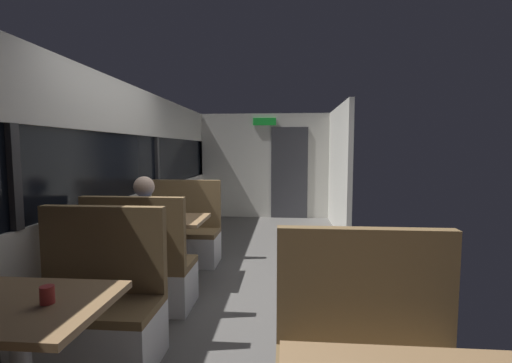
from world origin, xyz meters
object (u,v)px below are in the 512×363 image
Objects in this scene: dining_table_mid_window at (166,227)px; bench_mid_window_facing_entry at (184,238)px; coffee_cup_secondary at (47,295)px; coffee_cup_primary at (157,217)px; seated_passenger at (144,251)px; bench_near_window_facing_entry at (94,317)px; dining_table_near_window at (18,322)px; bench_mid_window_facing_end at (142,275)px.

dining_table_mid_window is 0.77m from bench_mid_window_facing_entry.
coffee_cup_primary is at bearing 95.52° from coffee_cup_secondary.
dining_table_mid_window is 10.00× the size of coffee_cup_secondary.
bench_mid_window_facing_entry is at bearing 90.00° from seated_passenger.
bench_near_window_facing_entry reaches higher than coffee_cup_secondary.
coffee_cup_primary is at bearing 91.83° from bench_near_window_facing_entry.
dining_table_near_window is 0.21m from coffee_cup_secondary.
dining_table_near_window is at bearing -177.27° from coffee_cup_secondary.
dining_table_mid_window is 10.00× the size of coffee_cup_primary.
bench_mid_window_facing_end is 1.63m from coffee_cup_secondary.
seated_passenger is (0.00, -0.63, -0.10)m from dining_table_mid_window.
bench_mid_window_facing_entry is (0.00, 2.26, 0.00)m from bench_near_window_facing_entry.
bench_near_window_facing_entry is at bearing -90.00° from seated_passenger.
seated_passenger is 0.53m from coffee_cup_primary.
coffee_cup_primary is (-0.05, -0.16, 0.15)m from dining_table_mid_window.
dining_table_near_window is at bearing -90.00° from bench_mid_window_facing_end.
coffee_cup_secondary is at bearing -86.94° from bench_mid_window_facing_entry.
bench_mid_window_facing_end is 1.40m from bench_mid_window_facing_entry.
dining_table_mid_window is at bearing 90.00° from seated_passenger.
bench_mid_window_facing_end reaches higher than dining_table_mid_window.
coffee_cup_secondary is at bearing -85.99° from dining_table_mid_window.
bench_mid_window_facing_end is 12.22× the size of coffee_cup_primary.
dining_table_mid_window is 0.77m from bench_mid_window_facing_end.
coffee_cup_primary is at bearing -93.01° from bench_mid_window_facing_entry.
coffee_cup_primary is at bearing 95.47° from seated_passenger.
seated_passenger reaches higher than bench_mid_window_facing_end.
bench_mid_window_facing_end is 0.71m from coffee_cup_primary.
seated_passenger is 14.00× the size of coffee_cup_primary.
dining_table_near_window is at bearing -90.00° from bench_near_window_facing_entry.
bench_mid_window_facing_entry reaches higher than coffee_cup_primary.
seated_passenger is (0.00, 1.64, -0.10)m from dining_table_near_window.
coffee_cup_secondary is (0.16, -1.56, 0.46)m from bench_mid_window_facing_end.
bench_mid_window_facing_entry is 0.87× the size of seated_passenger.
bench_mid_window_facing_entry is 3.00m from coffee_cup_secondary.
bench_mid_window_facing_entry is at bearing 90.00° from dining_table_near_window.
bench_mid_window_facing_end and bench_mid_window_facing_entry have the same top height.
seated_passenger is 14.00× the size of coffee_cup_secondary.
coffee_cup_secondary is (0.16, -2.26, 0.15)m from dining_table_mid_window.
coffee_cup_primary is (-0.05, 1.41, 0.46)m from bench_near_window_facing_entry.
seated_passenger is (0.00, 0.94, 0.21)m from bench_near_window_facing_entry.
bench_near_window_facing_entry is at bearing -90.00° from dining_table_mid_window.
dining_table_near_window is 0.71× the size of seated_passenger.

